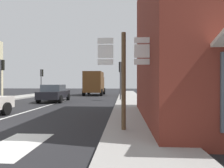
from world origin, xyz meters
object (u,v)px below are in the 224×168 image
(traffic_light_far_right, at_px, (121,74))
(traffic_light_far_left, at_px, (42,76))
(sedan_far, at_px, (54,93))
(route_sign_post, at_px, (124,73))
(traffic_light_near_right, at_px, (120,72))
(traffic_light_near_left, at_px, (2,71))
(delivery_truck, at_px, (94,83))

(traffic_light_far_right, distance_m, traffic_light_far_left, 10.26)
(traffic_light_far_left, bearing_deg, sedan_far, -59.70)
(traffic_light_far_left, bearing_deg, route_sign_post, -59.50)
(route_sign_post, distance_m, traffic_light_far_left, 20.80)
(traffic_light_near_right, height_order, traffic_light_near_left, traffic_light_near_left)
(route_sign_post, bearing_deg, traffic_light_near_left, 136.94)
(delivery_truck, relative_size, traffic_light_near_right, 1.44)
(delivery_truck, distance_m, route_sign_post, 19.33)
(traffic_light_near_right, height_order, traffic_light_far_left, traffic_light_near_right)
(delivery_truck, height_order, traffic_light_far_right, traffic_light_far_right)
(traffic_light_far_left, bearing_deg, traffic_light_far_right, -1.39)
(route_sign_post, distance_m, traffic_light_near_left, 14.46)
(delivery_truck, bearing_deg, traffic_light_near_right, -65.58)
(sedan_far, bearing_deg, delivery_truck, 76.52)
(delivery_truck, xyz_separation_m, traffic_light_near_right, (3.57, -7.87, 0.94))
(traffic_light_near_right, xyz_separation_m, traffic_light_far_left, (-10.25, 6.85, -0.10))
(delivery_truck, distance_m, traffic_light_far_left, 6.81)
(traffic_light_near_left, bearing_deg, traffic_light_far_left, 90.00)
(route_sign_post, xyz_separation_m, traffic_light_near_right, (-0.30, 11.07, 0.68))
(delivery_truck, xyz_separation_m, route_sign_post, (3.87, -18.94, 0.26))
(sedan_far, distance_m, route_sign_post, 11.81)
(sedan_far, relative_size, route_sign_post, 1.34)
(delivery_truck, height_order, traffic_light_far_left, traffic_light_far_left)
(route_sign_post, bearing_deg, sedan_far, 120.64)
(sedan_far, distance_m, traffic_light_far_right, 9.65)
(traffic_light_near_left, distance_m, traffic_light_far_left, 8.06)
(route_sign_post, bearing_deg, delivery_truck, 101.56)
(traffic_light_near_left, bearing_deg, delivery_truck, 53.67)
(delivery_truck, relative_size, route_sign_post, 1.57)
(delivery_truck, distance_m, traffic_light_near_right, 8.70)
(sedan_far, relative_size, traffic_light_near_right, 1.23)
(traffic_light_near_right, bearing_deg, delivery_truck, 114.42)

